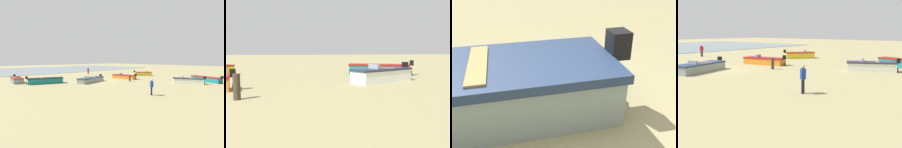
{
  "view_description": "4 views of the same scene",
  "coord_description": "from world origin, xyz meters",
  "views": [
    {
      "loc": [
        16.57,
        20.24,
        3.61
      ],
      "look_at": [
        -4.76,
        -2.01,
        0.74
      ],
      "focal_mm": 25.58,
      "sensor_mm": 36.0,
      "label": 1
    },
    {
      "loc": [
        7.09,
        5.97,
        2.03
      ],
      "look_at": [
        -2.16,
        7.5,
        1.1
      ],
      "focal_mm": 40.46,
      "sensor_mm": 36.0,
      "label": 2
    },
    {
      "loc": [
        0.01,
        2.89,
        2.13
      ],
      "look_at": [
        0.03,
        0.34,
        0.88
      ],
      "focal_mm": 41.21,
      "sensor_mm": 36.0,
      "label": 3
    },
    {
      "loc": [
        14.74,
        20.42,
        3.48
      ],
      "look_at": [
        0.29,
        8.64,
        0.51
      ],
      "focal_mm": 43.81,
      "sensor_mm": 36.0,
      "label": 4
    }
  ],
  "objects": [
    {
      "name": "ground_plane",
      "position": [
        0.0,
        0.0,
        0.0
      ],
      "size": [
        160.0,
        160.0,
        0.0
      ],
      "primitive_type": "plane",
      "color": "#968D5F"
    }
  ]
}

